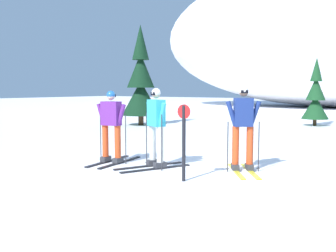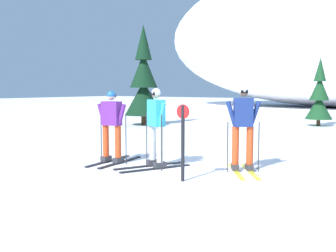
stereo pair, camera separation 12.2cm
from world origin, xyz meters
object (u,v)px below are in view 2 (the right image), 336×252
at_px(skier_navy_jacket, 243,127).
at_px(trail_marker_post, 183,138).
at_px(skier_purple_jacket, 112,125).
at_px(pine_tree_far_left, 144,84).
at_px(skier_cyan_jacket, 156,126).
at_px(pine_tree_center_left, 319,97).

bearing_deg(skier_navy_jacket, trail_marker_post, -110.80).
distance_m(skier_navy_jacket, trail_marker_post, 1.62).
height_order(skier_purple_jacket, pine_tree_far_left, pine_tree_far_left).
relative_size(skier_navy_jacket, pine_tree_far_left, 0.38).
bearing_deg(pine_tree_far_left, skier_cyan_jacket, -49.75).
relative_size(skier_navy_jacket, pine_tree_center_left, 0.57).
height_order(skier_purple_jacket, pine_tree_center_left, pine_tree_center_left).
height_order(skier_navy_jacket, pine_tree_far_left, pine_tree_far_left).
bearing_deg(skier_purple_jacket, pine_tree_center_left, 82.20).
bearing_deg(skier_purple_jacket, skier_navy_jacket, 17.86).
relative_size(skier_cyan_jacket, skier_purple_jacket, 1.03).
height_order(skier_cyan_jacket, pine_tree_far_left, pine_tree_far_left).
relative_size(skier_purple_jacket, pine_tree_far_left, 0.36).
xyz_separation_m(skier_navy_jacket, pine_tree_center_left, (-1.25, 11.59, 0.39)).
height_order(skier_navy_jacket, trail_marker_post, skier_navy_jacket).
relative_size(skier_cyan_jacket, trail_marker_post, 1.21).
xyz_separation_m(skier_cyan_jacket, pine_tree_far_left, (-6.67, 7.87, 1.08)).
relative_size(skier_purple_jacket, pine_tree_center_left, 0.53).
bearing_deg(skier_navy_jacket, pine_tree_center_left, 96.16).
height_order(skier_cyan_jacket, skier_purple_jacket, skier_cyan_jacket).
bearing_deg(skier_cyan_jacket, skier_purple_jacket, -171.35).
bearing_deg(skier_navy_jacket, pine_tree_far_left, 139.96).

